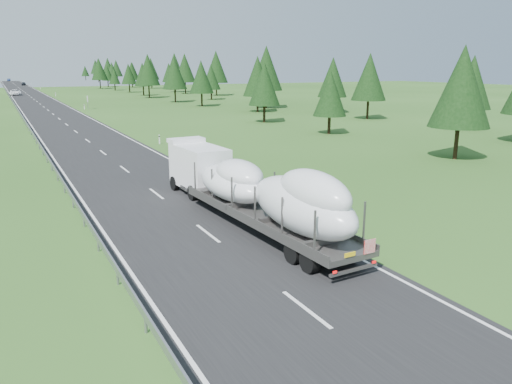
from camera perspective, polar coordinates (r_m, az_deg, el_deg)
name	(u,v)px	position (r m, az deg, el deg)	size (l,w,h in m)	color
ground	(208,234)	(25.09, -5.52, -4.77)	(400.00, 400.00, 0.00)	#29511B
road_surface	(40,104)	(122.67, -23.49, 9.23)	(10.00, 400.00, 0.02)	black
guardrail	(13,102)	(122.32, -26.01, 9.24)	(0.10, 400.00, 0.76)	slate
marker_posts	(47,90)	(177.91, -22.78, 10.66)	(0.13, 350.08, 1.00)	silver
highway_sign	(88,100)	(103.52, -18.70, 9.95)	(0.08, 0.90, 2.60)	slate
tree_line_right	(176,70)	(154.08, -9.08, 13.57)	(28.40, 345.31, 12.63)	black
boat_truck	(251,187)	(25.90, -0.62, 0.62)	(3.32, 18.54, 3.91)	white
distant_van	(15,92)	(162.06, -25.80, 10.23)	(2.83, 6.15, 1.71)	white
distant_car_dark	(24,84)	(245.38, -25.03, 11.16)	(1.75, 4.36, 1.48)	black
distant_car_blue	(9,80)	(318.06, -26.41, 11.40)	(1.54, 4.41, 1.45)	#1A2A4B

